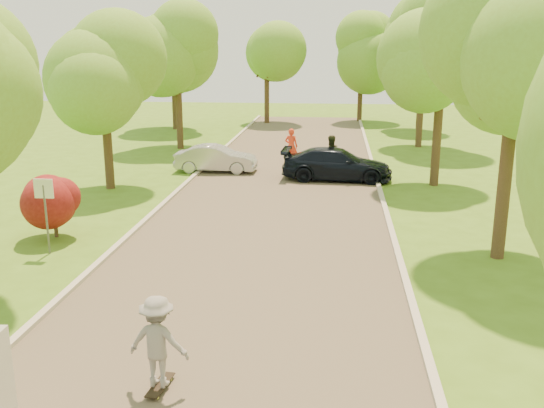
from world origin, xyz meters
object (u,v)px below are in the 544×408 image
at_px(dark_sedan, 337,164).
at_px(skateboarder, 158,341).
at_px(silver_sedan, 216,159).
at_px(longboard, 160,385).
at_px(person_olive, 330,155).
at_px(person_striped, 291,146).
at_px(street_sign, 45,200).

height_order(dark_sedan, skateboarder, skateboarder).
height_order(silver_sedan, dark_sedan, dark_sedan).
relative_size(longboard, person_olive, 0.47).
height_order(longboard, person_striped, person_striped).
xyz_separation_m(person_striped, person_olive, (1.96, -2.48, 0.02)).
bearing_deg(longboard, person_striped, -85.54).
distance_m(dark_sedan, longboard, 17.40).
relative_size(silver_sedan, longboard, 4.43).
bearing_deg(skateboarder, longboard, -83.55).
relative_size(dark_sedan, person_olive, 2.64).
height_order(street_sign, longboard, street_sign).
xyz_separation_m(street_sign, person_olive, (7.80, 11.57, -0.65)).
distance_m(street_sign, longboard, 8.44).
bearing_deg(silver_sedan, street_sign, 167.97).
xyz_separation_m(dark_sedan, skateboarder, (-2.97, -17.13, 0.22)).
bearing_deg(skateboarder, person_olive, -91.95).
bearing_deg(person_olive, street_sign, 30.85).
bearing_deg(street_sign, person_striped, 67.43).
height_order(silver_sedan, person_striped, person_striped).
bearing_deg(dark_sedan, person_olive, 19.42).
bearing_deg(skateboarder, street_sign, -45.45).
bearing_deg(person_olive, person_striped, -76.83).
relative_size(longboard, skateboarder, 0.53).
height_order(skateboarder, person_striped, person_striped).
distance_m(dark_sedan, person_striped, 4.13).
bearing_deg(silver_sedan, dark_sedan, -101.86).
relative_size(street_sign, skateboarder, 1.34).
xyz_separation_m(dark_sedan, person_striped, (-2.26, 3.45, 0.19)).
xyz_separation_m(street_sign, longboard, (5.13, -6.54, -1.47)).
bearing_deg(person_striped, dark_sedan, 134.10).
relative_size(street_sign, longboard, 2.55).
relative_size(skateboarder, person_olive, 0.89).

